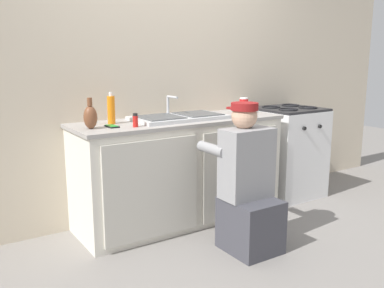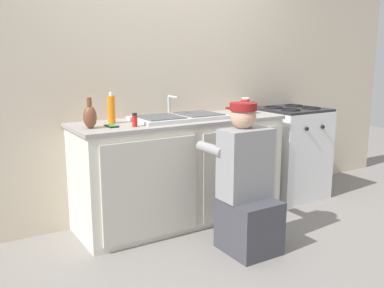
# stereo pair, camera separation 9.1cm
# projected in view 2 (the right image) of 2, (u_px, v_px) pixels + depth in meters

# --- Properties ---
(ground_plane) EXTENTS (12.00, 12.00, 0.00)m
(ground_plane) POSITION_uv_depth(u_px,v_px,m) (198.00, 231.00, 3.58)
(ground_plane) COLOR gray
(back_wall) EXTENTS (6.00, 0.10, 2.50)m
(back_wall) POSITION_uv_depth(u_px,v_px,m) (160.00, 77.00, 3.87)
(back_wall) COLOR beige
(back_wall) RESTS_ON ground_plane
(counter_cabinet) EXTENTS (1.81, 0.62, 0.88)m
(counter_cabinet) POSITION_uv_depth(u_px,v_px,m) (181.00, 172.00, 3.73)
(counter_cabinet) COLOR silver
(counter_cabinet) RESTS_ON ground_plane
(countertop) EXTENTS (1.85, 0.62, 0.03)m
(countertop) POSITION_uv_depth(u_px,v_px,m) (180.00, 121.00, 3.65)
(countertop) COLOR #9E9993
(countertop) RESTS_ON counter_cabinet
(sink_double_basin) EXTENTS (0.80, 0.44, 0.19)m
(sink_double_basin) POSITION_uv_depth(u_px,v_px,m) (180.00, 117.00, 3.64)
(sink_double_basin) COLOR silver
(sink_double_basin) RESTS_ON countertop
(stove_range) EXTENTS (0.62, 0.62, 0.93)m
(stove_range) POSITION_uv_depth(u_px,v_px,m) (290.00, 152.00, 4.41)
(stove_range) COLOR white
(stove_range) RESTS_ON ground_plane
(plumber_person) EXTENTS (0.42, 0.61, 1.10)m
(plumber_person) POSITION_uv_depth(u_px,v_px,m) (246.00, 190.00, 3.16)
(plumber_person) COLOR #3F3F47
(plumber_person) RESTS_ON ground_plane
(soap_bottle_orange) EXTENTS (0.06, 0.06, 0.25)m
(soap_bottle_orange) POSITION_uv_depth(u_px,v_px,m) (111.00, 109.00, 3.39)
(soap_bottle_orange) COLOR orange
(soap_bottle_orange) RESTS_ON countertop
(spice_bottle_pepper) EXTENTS (0.04, 0.04, 0.10)m
(spice_bottle_pepper) POSITION_uv_depth(u_px,v_px,m) (253.00, 107.00, 4.04)
(spice_bottle_pepper) COLOR #513823
(spice_bottle_pepper) RESTS_ON countertop
(soda_cup_red) EXTENTS (0.08, 0.08, 0.15)m
(soda_cup_red) POSITION_uv_depth(u_px,v_px,m) (245.00, 106.00, 3.94)
(soda_cup_red) COLOR red
(soda_cup_red) RESTS_ON countertop
(spice_bottle_red) EXTENTS (0.04, 0.04, 0.10)m
(spice_bottle_red) POSITION_uv_depth(u_px,v_px,m) (135.00, 120.00, 3.25)
(spice_bottle_red) COLOR red
(spice_bottle_red) RESTS_ON countertop
(vase_decorative) EXTENTS (0.10, 0.10, 0.23)m
(vase_decorative) POSITION_uv_depth(u_px,v_px,m) (90.00, 116.00, 3.16)
(vase_decorative) COLOR brown
(vase_decorative) RESTS_ON countertop
(cell_phone) EXTENTS (0.07, 0.14, 0.01)m
(cell_phone) POSITION_uv_depth(u_px,v_px,m) (111.00, 126.00, 3.26)
(cell_phone) COLOR black
(cell_phone) RESTS_ON countertop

